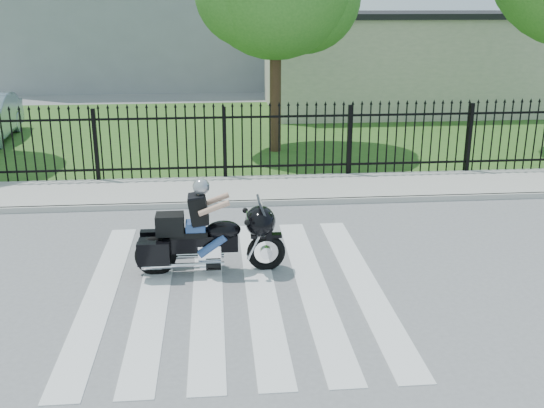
{
  "coord_description": "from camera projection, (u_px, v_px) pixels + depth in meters",
  "views": [
    {
      "loc": [
        -0.23,
        -8.83,
        4.22
      ],
      "look_at": [
        0.67,
        1.04,
        1.0
      ],
      "focal_mm": 42.0,
      "sensor_mm": 36.0,
      "label": 1
    }
  ],
  "objects": [
    {
      "name": "crosswalk",
      "position": [
        234.0,
        288.0,
        9.68
      ],
      "size": [
        5.0,
        5.5,
        0.01
      ],
      "primitive_type": null,
      "color": "silver",
      "rests_on": "ground"
    },
    {
      "name": "motorcycle_rider",
      "position": [
        206.0,
        234.0,
        10.09
      ],
      "size": [
        2.42,
        0.71,
        1.6
      ],
      "rotation": [
        0.0,
        0.0,
        0.0
      ],
      "color": "black",
      "rests_on": "ground"
    },
    {
      "name": "sidewalk",
      "position": [
        226.0,
        190.0,
        14.4
      ],
      "size": [
        40.0,
        2.0,
        0.12
      ],
      "primitive_type": "cube",
      "color": "#ADAAA3",
      "rests_on": "ground"
    },
    {
      "name": "building_low_roof",
      "position": [
        401.0,
        15.0,
        24.33
      ],
      "size": [
        10.2,
        6.2,
        0.2
      ],
      "primitive_type": "cube",
      "color": "black",
      "rests_on": "building_low"
    },
    {
      "name": "grass_strip",
      "position": [
        222.0,
        131.0,
        21.05
      ],
      "size": [
        40.0,
        12.0,
        0.02
      ],
      "primitive_type": "cube",
      "color": "#28571D",
      "rests_on": "ground"
    },
    {
      "name": "curb",
      "position": [
        228.0,
        204.0,
        13.46
      ],
      "size": [
        40.0,
        0.12,
        0.12
      ],
      "primitive_type": "cube",
      "color": "#ADAAA3",
      "rests_on": "ground"
    },
    {
      "name": "ground",
      "position": [
        234.0,
        289.0,
        9.69
      ],
      "size": [
        120.0,
        120.0,
        0.0
      ],
      "primitive_type": "plane",
      "color": "slate",
      "rests_on": "ground"
    },
    {
      "name": "iron_fence",
      "position": [
        225.0,
        144.0,
        15.09
      ],
      "size": [
        26.0,
        0.04,
        1.8
      ],
      "color": "black",
      "rests_on": "ground"
    },
    {
      "name": "building_low",
      "position": [
        398.0,
        64.0,
        24.91
      ],
      "size": [
        10.0,
        6.0,
        3.5
      ],
      "primitive_type": "cube",
      "color": "beige",
      "rests_on": "ground"
    }
  ]
}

